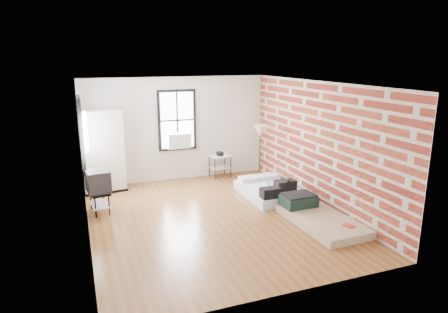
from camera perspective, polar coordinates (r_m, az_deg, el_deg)
name	(u,v)px	position (r m, az deg, el deg)	size (l,w,h in m)	color
ground	(214,218)	(8.54, -1.51, -8.74)	(6.00, 6.00, 0.00)	brown
room_shell	(218,133)	(8.44, -0.90, 3.32)	(5.02, 6.02, 2.80)	silver
mattress_main	(270,190)	(9.82, 6.64, -4.80)	(1.26, 1.70, 0.54)	white
mattress_bare	(316,215)	(8.54, 13.00, -8.21)	(1.09, 2.00, 0.43)	tan
wardrobe	(102,151)	(10.37, -16.98, 0.74)	(1.09, 0.69, 2.06)	black
side_table	(220,160)	(11.18, -0.57, -0.47)	(0.60, 0.50, 0.73)	black
floor_lamp	(260,134)	(10.39, 5.20, 3.22)	(0.34, 0.34, 1.60)	#312510
tv_stand	(98,183)	(9.01, -17.50, -3.59)	(0.53, 0.71, 0.95)	black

